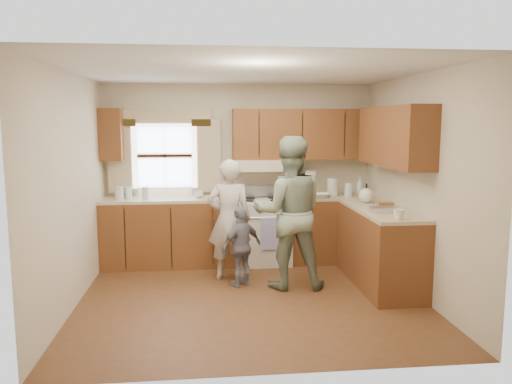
{
  "coord_description": "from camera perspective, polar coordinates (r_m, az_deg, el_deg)",
  "views": [
    {
      "loc": [
        -0.51,
        -5.38,
        1.96
      ],
      "look_at": [
        0.1,
        0.4,
        1.15
      ],
      "focal_mm": 35.0,
      "sensor_mm": 36.0,
      "label": 1
    }
  ],
  "objects": [
    {
      "name": "stove",
      "position": [
        7.03,
        0.74,
        -4.35
      ],
      "size": [
        0.76,
        0.67,
        1.07
      ],
      "color": "silver",
      "rests_on": "ground"
    },
    {
      "name": "kitchen_fixtures",
      "position": [
        6.65,
        3.79,
        -1.8
      ],
      "size": [
        3.8,
        2.25,
        2.15
      ],
      "color": "#4B2410",
      "rests_on": "ground"
    },
    {
      "name": "child",
      "position": [
        6.03,
        -1.67,
        -6.25
      ],
      "size": [
        0.6,
        0.51,
        0.97
      ],
      "primitive_type": "imported",
      "rotation": [
        0.0,
        0.0,
        3.73
      ],
      "color": "slate",
      "rests_on": "ground"
    },
    {
      "name": "woman_right",
      "position": [
        5.92,
        3.79,
        -2.35
      ],
      "size": [
        0.92,
        0.74,
        1.81
      ],
      "primitive_type": "imported",
      "rotation": [
        0.0,
        0.0,
        3.08
      ],
      "color": "#274336",
      "rests_on": "ground"
    },
    {
      "name": "room",
      "position": [
        5.45,
        -0.6,
        0.45
      ],
      "size": [
        3.8,
        3.8,
        3.8
      ],
      "color": "#523019",
      "rests_on": "ground"
    },
    {
      "name": "woman_left",
      "position": [
        6.25,
        -3.08,
        -3.18
      ],
      "size": [
        0.56,
        0.37,
        1.52
      ],
      "primitive_type": "imported",
      "rotation": [
        0.0,
        0.0,
        3.13
      ],
      "color": "beige",
      "rests_on": "ground"
    }
  ]
}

